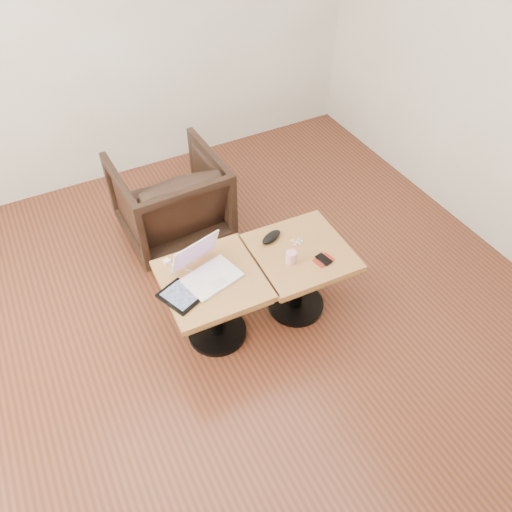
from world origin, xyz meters
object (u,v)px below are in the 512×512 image
side_table_left (214,293)px  side_table_right (299,265)px  striped_cup (291,257)px  armchair (171,199)px  laptop (206,269)px

side_table_left → side_table_right: bearing=-2.0°
side_table_left → side_table_right: size_ratio=1.00×
side_table_left → striped_cup: striped_cup is taller
striped_cup → armchair: armchair is taller
laptop → striped_cup: (0.50, -0.15, -0.00)m
laptop → striped_cup: laptop is taller
side_table_right → laptop: laptop is taller
striped_cup → armchair: (-0.37, 1.18, -0.24)m
laptop → striped_cup: bearing=-30.9°
side_table_left → laptop: laptop is taller
side_table_left → side_table_right: (0.60, -0.04, 0.00)m
side_table_right → armchair: size_ratio=0.80×
side_table_right → striped_cup: (-0.11, -0.06, 0.18)m
laptop → armchair: 1.07m
armchair → side_table_left: bearing=82.3°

